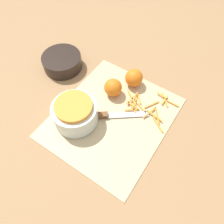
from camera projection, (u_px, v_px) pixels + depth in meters
name	position (u px, v px, depth m)	size (l,w,h in m)	color
ground_plane	(112.00, 117.00, 0.78)	(4.00, 4.00, 0.00)	#9E754C
cutting_board	(112.00, 117.00, 0.78)	(0.44, 0.38, 0.01)	#CCB284
bowl_speckled	(75.00, 113.00, 0.74)	(0.15, 0.15, 0.09)	silver
bowl_dark	(62.00, 62.00, 0.90)	(0.16, 0.16, 0.06)	black
knife	(102.00, 115.00, 0.77)	(0.17, 0.21, 0.02)	brown
orange_left	(113.00, 88.00, 0.81)	(0.07, 0.07, 0.07)	orange
orange_right	(134.00, 78.00, 0.83)	(0.07, 0.07, 0.07)	orange
peel_pile	(148.00, 106.00, 0.80)	(0.16, 0.19, 0.01)	orange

